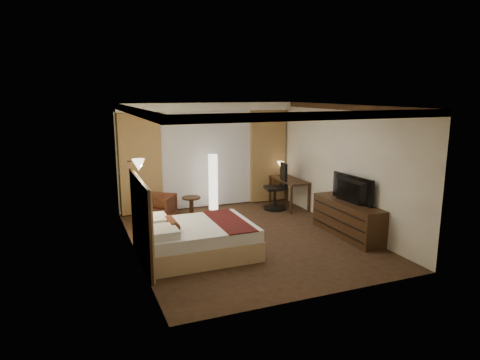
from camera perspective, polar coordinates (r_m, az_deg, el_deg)
name	(u,v)px	position (r m, az deg, el deg)	size (l,w,h in m)	color
floor	(247,238)	(8.89, 0.97, -7.77)	(4.50, 5.50, 0.01)	#312113
ceiling	(248,105)	(8.38, 1.04, 9.91)	(4.50, 5.50, 0.01)	white
back_wall	(206,155)	(11.08, -4.55, 3.30)	(4.50, 0.02, 2.70)	beige
left_wall	(133,183)	(7.95, -14.11, -0.36)	(0.02, 5.50, 2.70)	beige
right_wall	(342,167)	(9.62, 13.45, 1.73)	(0.02, 5.50, 2.70)	beige
crown_molding	(248,109)	(8.38, 1.04, 9.50)	(4.50, 5.50, 0.12)	black
soffit	(208,107)	(10.73, -4.26, 9.74)	(4.50, 0.50, 0.20)	white
curtain_sheer	(207,160)	(11.02, -4.42, 2.73)	(2.48, 0.04, 2.45)	silver
curtain_left_drape	(140,164)	(10.58, -13.13, 2.08)	(1.00, 0.14, 2.45)	tan
curtain_right_drape	(268,156)	(11.58, 3.72, 3.18)	(1.00, 0.14, 2.45)	tan
wall_sconce	(138,165)	(8.20, -13.39, 1.97)	(0.24, 0.24, 0.24)	white
bed	(198,239)	(7.98, -5.60, -7.90)	(2.00, 1.56, 0.59)	white
headboard	(142,222)	(7.63, -13.00, -5.46)	(0.12, 1.86, 1.50)	tan
armchair	(158,207)	(10.12, -10.82, -3.49)	(0.67, 0.63, 0.69)	#4C2216
side_table	(191,207)	(10.36, -6.50, -3.58)	(0.45, 0.45, 0.49)	black
floor_lamp	(213,183)	(10.71, -3.60, -0.36)	(0.31, 0.31, 1.46)	white
desk	(289,193)	(11.19, 6.52, -1.74)	(0.55, 1.29, 0.75)	black
desk_lamp	(280,169)	(11.51, 5.41, 1.43)	(0.18, 0.18, 0.34)	#FFD899
office_chair	(275,186)	(10.91, 4.69, -0.85)	(0.58, 0.58, 1.20)	black
dresser	(348,219)	(9.20, 14.14, -5.04)	(0.50, 1.89, 0.73)	black
television	(348,186)	(9.01, 14.21, -0.76)	(1.18, 0.68, 0.15)	black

